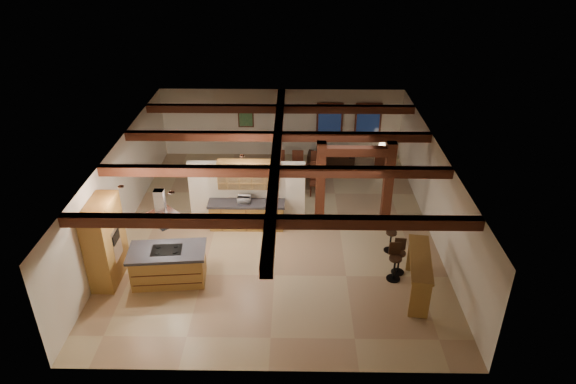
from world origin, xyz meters
name	(u,v)px	position (x,y,z in m)	size (l,w,h in m)	color
ground	(277,229)	(0.00, 0.00, 0.00)	(12.00, 12.00, 0.00)	tan
room_walls	(277,181)	(0.00, 0.00, 1.78)	(12.00, 12.00, 12.00)	silver
ceiling_beams	(276,153)	(0.00, 0.00, 2.76)	(10.00, 12.00, 0.28)	#431A10
timber_posts	(355,175)	(2.50, 0.50, 1.76)	(2.50, 0.30, 2.90)	#431A10
partition_wall	(247,192)	(-1.00, 0.50, 1.10)	(3.80, 0.18, 2.20)	silver
pantry_cabinet	(105,242)	(-4.67, -2.60, 1.20)	(0.67, 1.60, 2.40)	olive
back_counter	(247,215)	(-1.00, 0.11, 0.48)	(2.50, 0.66, 0.94)	olive
upper_display_cabinet	(246,175)	(-1.00, 0.31, 1.85)	(1.80, 0.36, 0.95)	olive
range_hood	(163,227)	(-2.95, -2.74, 1.78)	(1.10, 1.10, 1.40)	silver
back_windows	(349,123)	(2.80, 5.93, 1.50)	(2.70, 0.07, 1.70)	#431A10
framed_art	(246,117)	(-1.50, 5.94, 1.70)	(0.65, 0.05, 0.85)	#431A10
recessed_cans	(181,177)	(-2.53, -1.93, 2.87)	(3.16, 2.46, 0.03)	silver
kitchen_island	(169,265)	(-2.95, -2.74, 0.53)	(2.21, 1.31, 1.05)	olive
dining_table	(297,178)	(0.65, 3.15, 0.32)	(1.79, 1.00, 0.63)	#401E10
sofa	(331,156)	(2.08, 5.18, 0.29)	(1.96, 0.77, 0.57)	black
microwave	(244,199)	(-1.07, 0.11, 1.06)	(0.43, 0.29, 0.24)	silver
bar_counter	(419,269)	(3.92, -3.16, 0.78)	(0.90, 2.27, 1.16)	olive
side_table	(381,157)	(4.14, 5.14, 0.30)	(0.48, 0.48, 0.59)	#431A10
table_lamp	(382,145)	(4.14, 5.14, 0.84)	(0.30, 0.30, 0.35)	black
bar_stool_a	(395,262)	(3.39, -2.55, 0.58)	(0.40, 0.40, 1.14)	black
bar_stool_b	(399,256)	(3.57, -2.25, 0.55)	(0.38, 0.38, 1.08)	black
bar_stool_c	(391,236)	(3.52, -1.15, 0.53)	(0.37, 0.37, 1.05)	black
dining_chairs	(297,170)	(0.65, 3.15, 0.62)	(1.95, 1.95, 1.23)	#431A10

